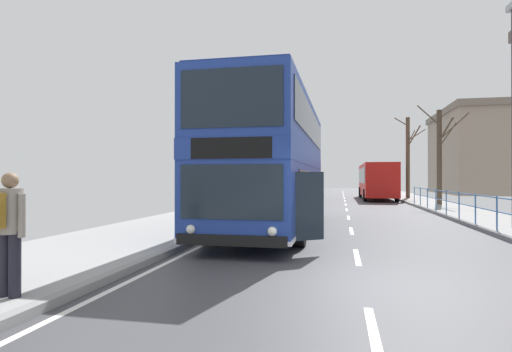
{
  "coord_description": "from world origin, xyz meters",
  "views": [
    {
      "loc": [
        -0.38,
        -7.12,
        1.78
      ],
      "look_at": [
        -3.18,
        6.78,
        1.86
      ],
      "focal_mm": 29.28,
      "sensor_mm": 36.0,
      "label": 1
    }
  ],
  "objects": [
    {
      "name": "background_building_00",
      "position": [
        16.78,
        45.63,
        4.91
      ],
      "size": [
        11.21,
        15.89,
        9.76
      ],
      "color": "gray",
      "rests_on": "ground"
    },
    {
      "name": "bare_tree_far_00",
      "position": [
        5.88,
        21.28,
        3.32
      ],
      "size": [
        3.09,
        1.88,
        6.32
      ],
      "color": "#4C3D2D",
      "rests_on": "ground"
    },
    {
      "name": "ground",
      "position": [
        -0.72,
        -0.0,
        0.04
      ],
      "size": [
        15.8,
        140.0,
        0.2
      ],
      "color": "#404045"
    },
    {
      "name": "background_bus_far_lane",
      "position": [
        2.69,
        29.74,
        1.63
      ],
      "size": [
        2.67,
        10.82,
        2.97
      ],
      "color": "red",
      "rests_on": "ground"
    },
    {
      "name": "pedestrian_with_backpack",
      "position": [
        -4.87,
        -2.17,
        1.15
      ],
      "size": [
        0.55,
        0.56,
        1.72
      ],
      "color": "black",
      "rests_on": "ground"
    },
    {
      "name": "double_decker_bus_main",
      "position": [
        -2.61,
        7.19,
        2.32
      ],
      "size": [
        3.29,
        11.53,
        4.43
      ],
      "color": "navy",
      "rests_on": "ground"
    },
    {
      "name": "pedestrian_railing_far_kerb",
      "position": [
        4.45,
        11.42,
        0.87
      ],
      "size": [
        0.05,
        21.21,
        1.09
      ],
      "color": "#386BA8",
      "rests_on": "ground"
    },
    {
      "name": "bare_tree_far_01",
      "position": [
        5.21,
        29.59,
        3.68
      ],
      "size": [
        2.11,
        3.11,
        6.99
      ],
      "color": "#4C3D2D",
      "rests_on": "ground"
    }
  ]
}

